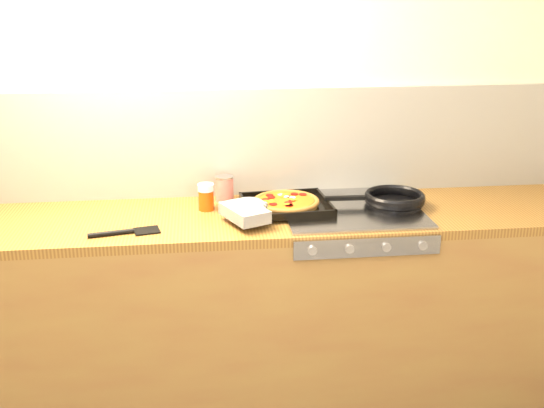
{
  "coord_description": "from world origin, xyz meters",
  "views": [
    {
      "loc": [
        -0.21,
        -1.49,
        1.82
      ],
      "look_at": [
        0.1,
        1.08,
        0.95
      ],
      "focal_mm": 42.0,
      "sensor_mm": 36.0,
      "label": 1
    }
  ],
  "objects": [
    {
      "name": "room_shell",
      "position": [
        0.0,
        1.39,
        1.15
      ],
      "size": [
        3.2,
        3.2,
        3.2
      ],
      "color": "white",
      "rests_on": "ground"
    },
    {
      "name": "counter_run",
      "position": [
        0.0,
        1.1,
        0.45
      ],
      "size": [
        3.2,
        0.62,
        0.9
      ],
      "color": "olive",
      "rests_on": "ground"
    },
    {
      "name": "stovetop",
      "position": [
        0.45,
        1.1,
        0.91
      ],
      "size": [
        0.6,
        0.56,
        0.02
      ],
      "primitive_type": "cube",
      "color": "#999A9E",
      "rests_on": "counter_run"
    },
    {
      "name": "pizza_on_tray",
      "position": [
        0.11,
        1.09,
        0.94
      ],
      "size": [
        0.5,
        0.46,
        0.06
      ],
      "color": "black",
      "rests_on": "stovetop"
    },
    {
      "name": "frying_pan",
      "position": [
        0.65,
        1.12,
        0.94
      ],
      "size": [
        0.45,
        0.28,
        0.04
      ],
      "color": "black",
      "rests_on": "stovetop"
    },
    {
      "name": "tomato_can",
      "position": [
        -0.09,
        1.29,
        0.96
      ],
      "size": [
        0.11,
        0.11,
        0.12
      ],
      "color": "#AE0E13",
      "rests_on": "counter_run"
    },
    {
      "name": "juice_glass",
      "position": [
        -0.18,
        1.18,
        0.96
      ],
      "size": [
        0.09,
        0.09,
        0.12
      ],
      "color": "#C9420B",
      "rests_on": "counter_run"
    },
    {
      "name": "wooden_spoon",
      "position": [
        0.15,
        1.33,
        0.91
      ],
      "size": [
        0.29,
        0.13,
        0.02
      ],
      "color": "#B2814B",
      "rests_on": "counter_run"
    },
    {
      "name": "black_spatula",
      "position": [
        -0.51,
        0.92,
        0.91
      ],
      "size": [
        0.29,
        0.11,
        0.02
      ],
      "color": "black",
      "rests_on": "counter_run"
    }
  ]
}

